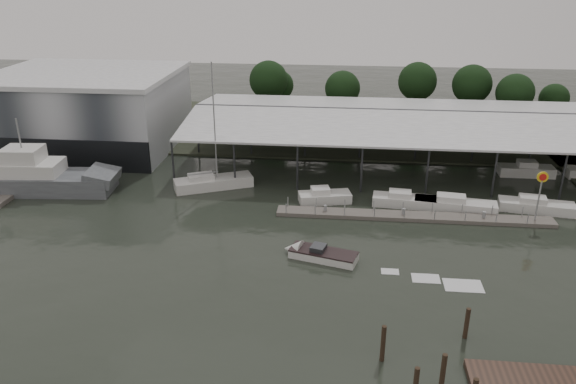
# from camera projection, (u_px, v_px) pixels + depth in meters

# --- Properties ---
(ground) EXTENTS (200.00, 200.00, 0.00)m
(ground) POSITION_uv_depth(u_px,v_px,m) (253.00, 258.00, 49.75)
(ground) COLOR #242A22
(ground) RESTS_ON ground
(land_strip_far) EXTENTS (140.00, 30.00, 0.30)m
(land_strip_far) POSITION_uv_depth(u_px,v_px,m) (296.00, 128.00, 88.31)
(land_strip_far) COLOR #383B2C
(land_strip_far) RESTS_ON ground
(land_strip_west) EXTENTS (20.00, 40.00, 0.30)m
(land_strip_west) POSITION_uv_depth(u_px,v_px,m) (13.00, 142.00, 81.11)
(land_strip_west) COLOR #383B2C
(land_strip_west) RESTS_ON ground
(storage_warehouse) EXTENTS (24.50, 20.50, 10.50)m
(storage_warehouse) POSITION_uv_depth(u_px,v_px,m) (88.00, 109.00, 77.92)
(storage_warehouse) COLOR #ADB1B8
(storage_warehouse) RESTS_ON ground
(covered_boat_shed) EXTENTS (58.24, 24.00, 6.96)m
(covered_boat_shed) POSITION_uv_depth(u_px,v_px,m) (419.00, 116.00, 71.51)
(covered_boat_shed) COLOR white
(covered_boat_shed) RESTS_ON ground
(trawler_dock) EXTENTS (3.00, 18.00, 0.50)m
(trawler_dock) POSITION_uv_depth(u_px,v_px,m) (18.00, 185.00, 65.39)
(trawler_dock) COLOR #615D55
(trawler_dock) RESTS_ON ground
(floating_dock) EXTENTS (28.00, 2.00, 1.40)m
(floating_dock) POSITION_uv_depth(u_px,v_px,m) (413.00, 216.00, 57.43)
(floating_dock) COLOR #615D55
(floating_dock) RESTS_ON ground
(shell_fuel_sign) EXTENTS (1.10, 0.18, 5.55)m
(shell_fuel_sign) POSITION_uv_depth(u_px,v_px,m) (541.00, 187.00, 54.85)
(shell_fuel_sign) COLOR gray
(shell_fuel_sign) RESTS_ON ground
(grey_trawler) EXTENTS (18.18, 6.13, 8.84)m
(grey_trawler) POSITION_uv_depth(u_px,v_px,m) (37.00, 178.00, 63.70)
(grey_trawler) COLOR slate
(grey_trawler) RESTS_ON ground
(white_sailboat) EXTENTS (9.21, 6.02, 14.67)m
(white_sailboat) POSITION_uv_depth(u_px,v_px,m) (212.00, 182.00, 64.97)
(white_sailboat) COLOR silver
(white_sailboat) RESTS_ON ground
(speedboat_underway) EXTENTS (17.31, 6.48, 2.00)m
(speedboat_underway) POSITION_uv_depth(u_px,v_px,m) (317.00, 254.00, 49.70)
(speedboat_underway) COLOR silver
(speedboat_underway) RESTS_ON ground
(moored_cruiser_0) EXTENTS (5.98, 3.42, 1.70)m
(moored_cruiser_0) POSITION_uv_depth(u_px,v_px,m) (324.00, 197.00, 61.18)
(moored_cruiser_0) COLOR silver
(moored_cruiser_0) RESTS_ON ground
(moored_cruiser_1) EXTENTS (6.88, 2.82, 1.70)m
(moored_cruiser_1) POSITION_uv_depth(u_px,v_px,m) (404.00, 200.00, 60.26)
(moored_cruiser_1) COLOR silver
(moored_cruiser_1) RESTS_ON ground
(moored_cruiser_2) EXTENTS (8.66, 3.34, 1.70)m
(moored_cruiser_2) POSITION_uv_depth(u_px,v_px,m) (455.00, 204.00, 59.22)
(moored_cruiser_2) COLOR silver
(moored_cruiser_2) RESTS_ON ground
(moored_cruiser_3) EXTENTS (7.82, 3.27, 1.70)m
(moored_cruiser_3) POSITION_uv_depth(u_px,v_px,m) (536.00, 206.00, 58.91)
(moored_cruiser_3) COLOR silver
(moored_cruiser_3) RESTS_ON ground
(mooring_pilings) EXTENTS (6.23, 10.91, 3.48)m
(mooring_pilings) POSITION_uv_depth(u_px,v_px,m) (438.00, 378.00, 34.05)
(mooring_pilings) COLOR #38291C
(mooring_pilings) RESTS_ON ground
(horizon_tree_line) EXTENTS (66.68, 10.92, 9.47)m
(horizon_tree_line) POSITION_uv_depth(u_px,v_px,m) (451.00, 87.00, 89.32)
(horizon_tree_line) COLOR black
(horizon_tree_line) RESTS_ON ground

